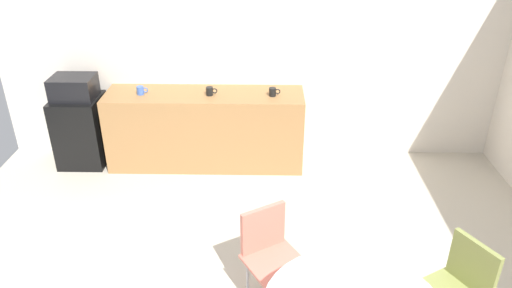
# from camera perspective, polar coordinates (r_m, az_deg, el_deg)

# --- Properties ---
(wall_back) EXTENTS (6.00, 0.10, 2.60)m
(wall_back) POSITION_cam_1_polar(r_m,az_deg,el_deg) (5.76, -0.66, 10.89)
(wall_back) COLOR silver
(wall_back) RESTS_ON ground_plane
(counter_block) EXTENTS (2.28, 0.60, 0.90)m
(counter_block) POSITION_cam_1_polar(r_m,az_deg,el_deg) (5.78, -5.91, 1.76)
(counter_block) COLOR #9E7042
(counter_block) RESTS_ON ground_plane
(mini_fridge) EXTENTS (0.54, 0.54, 0.83)m
(mini_fridge) POSITION_cam_1_polar(r_m,az_deg,el_deg) (6.15, -19.80, 1.50)
(mini_fridge) COLOR black
(mini_fridge) RESTS_ON ground_plane
(microwave) EXTENTS (0.48, 0.38, 0.26)m
(microwave) POSITION_cam_1_polar(r_m,az_deg,el_deg) (5.95, -20.63, 6.23)
(microwave) COLOR black
(microwave) RESTS_ON mini_fridge
(chair_olive) EXTENTS (0.57, 0.57, 0.83)m
(chair_olive) POSITION_cam_1_polar(r_m,az_deg,el_deg) (3.82, 22.91, -14.67)
(chair_olive) COLOR silver
(chair_olive) RESTS_ON ground_plane
(chair_coral) EXTENTS (0.58, 0.58, 0.83)m
(chair_coral) POSITION_cam_1_polar(r_m,az_deg,el_deg) (3.82, 1.54, -11.98)
(chair_coral) COLOR silver
(chair_coral) RESTS_ON ground_plane
(mug_white) EXTENTS (0.13, 0.08, 0.09)m
(mug_white) POSITION_cam_1_polar(r_m,az_deg,el_deg) (5.49, 1.99, 6.13)
(mug_white) COLOR black
(mug_white) RESTS_ON counter_block
(mug_green) EXTENTS (0.13, 0.08, 0.09)m
(mug_green) POSITION_cam_1_polar(r_m,az_deg,el_deg) (5.53, -5.44, 6.19)
(mug_green) COLOR black
(mug_green) RESTS_ON counter_block
(mug_red) EXTENTS (0.13, 0.08, 0.09)m
(mug_red) POSITION_cam_1_polar(r_m,az_deg,el_deg) (5.68, -13.39, 6.15)
(mug_red) COLOR #3F66BF
(mug_red) RESTS_ON counter_block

